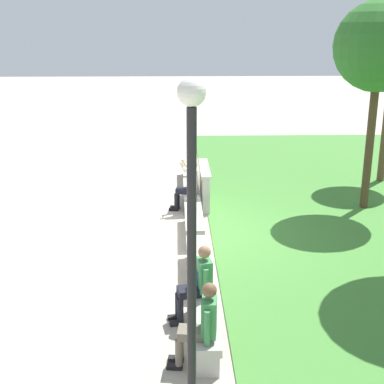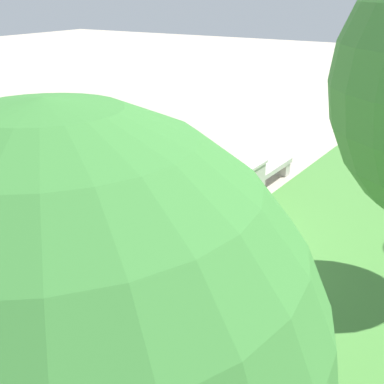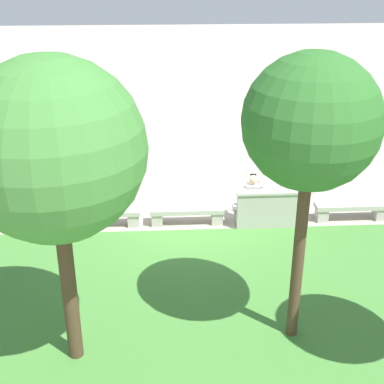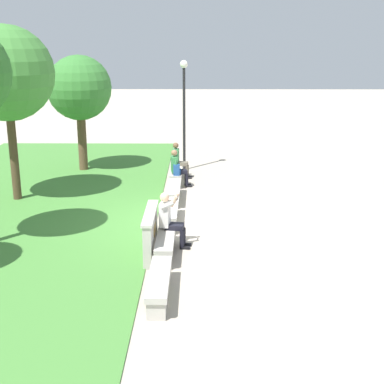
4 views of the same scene
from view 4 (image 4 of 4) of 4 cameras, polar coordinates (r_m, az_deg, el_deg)
ground_plane at (r=14.28m, az=-2.32°, el=-3.34°), size 80.00×80.00×0.00m
grass_strip at (r=15.14m, az=-19.14°, el=-3.05°), size 22.40×8.00×0.03m
bench_main at (r=10.24m, az=-3.52°, el=-9.63°), size 1.89×0.40×0.45m
bench_near at (r=12.18m, az=-2.83°, el=-5.32°), size 1.89×0.40×0.45m
bench_mid at (r=14.18m, az=-2.34°, el=-2.20°), size 1.89×0.40×0.45m
bench_far at (r=16.22m, az=-1.97°, el=0.14°), size 1.89×0.40×0.45m
bench_end at (r=18.27m, az=-1.68°, el=1.96°), size 1.89×0.40×0.45m
backrest_wall_with_plaque at (r=12.13m, az=-4.45°, el=-4.34°), size 1.86×0.24×1.01m
person_photographer at (r=12.46m, az=-2.38°, el=-2.68°), size 0.51×0.76×1.32m
person_distant at (r=17.61m, az=-1.55°, el=2.67°), size 0.47×0.71×1.26m
person_companion at (r=18.79m, az=-1.41°, el=3.52°), size 0.48×0.70×1.26m
backpack at (r=17.46m, az=-1.62°, el=2.40°), size 0.28×0.24×0.43m
tree_left_background at (r=16.57m, az=-19.21°, el=11.80°), size 2.74×2.74×5.16m
tree_right_background at (r=19.99m, az=-11.93°, el=10.72°), size 2.33×2.33×4.21m
lamp_post at (r=19.69m, az=-0.85°, el=9.81°), size 0.28×0.28×4.01m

